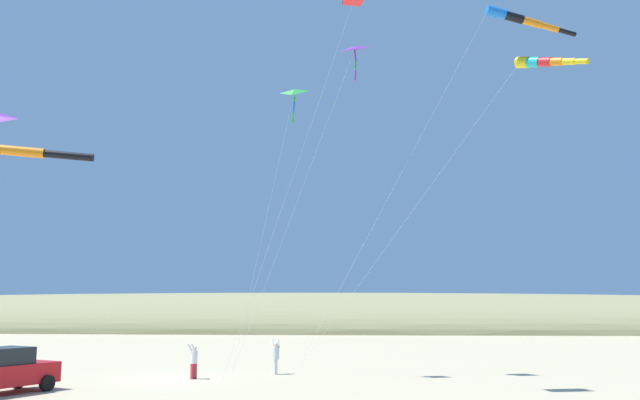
# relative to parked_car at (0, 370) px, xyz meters

# --- Properties ---
(ground_plane) EXTENTS (600.00, 600.00, 0.00)m
(ground_plane) POSITION_rel_parked_car_xyz_m (-5.60, 5.38, -0.95)
(ground_plane) COLOR #C6B58C
(dune_ridge_grassy) EXTENTS (28.00, 240.00, 9.60)m
(dune_ridge_grassy) POSITION_rel_parked_car_xyz_m (-60.60, 5.38, -0.95)
(dune_ridge_grassy) COLOR #938E60
(dune_ridge_grassy) RESTS_ON ground_plane
(parked_car) EXTENTS (4.68, 3.49, 1.85)m
(parked_car) POSITION_rel_parked_car_xyz_m (0.00, 0.00, 0.00)
(parked_car) COLOR red
(parked_car) RESTS_ON ground_plane
(person_adult_flyer) EXTENTS (0.59, 0.49, 1.76)m
(person_adult_flyer) POSITION_rel_parked_car_xyz_m (-7.97, 10.20, 0.01)
(person_adult_flyer) COLOR silver
(person_adult_flyer) RESTS_ON ground_plane
(person_child_green_jacket) EXTENTS (0.62, 0.60, 1.72)m
(person_child_green_jacket) POSITION_rel_parked_car_xyz_m (-5.67, 6.50, -0.02)
(person_child_green_jacket) COLOR #B72833
(person_child_green_jacket) RESTS_ON ground_plane
(kite_delta_white_trailing) EXTENTS (1.57, 7.25, 17.43)m
(kite_delta_white_trailing) POSITION_rel_parked_car_xyz_m (-7.25, 14.38, 16.13)
(kite_delta_white_trailing) COLOR purple
(kite_delta_white_trailing) RESTS_ON ground_plane
(kite_windsock_checkered_midright) EXTENTS (1.61, 15.58, 19.76)m
(kite_windsock_checkered_midright) POSITION_rel_parked_car_xyz_m (-8.37, 23.44, 18.14)
(kite_windsock_checkered_midright) COLOR blue
(kite_windsock_checkered_midright) RESTS_ON ground_plane
(kite_delta_green_low_center) EXTENTS (3.09, 4.12, 14.80)m
(kite_delta_green_low_center) POSITION_rel_parked_car_xyz_m (-6.21, 11.23, 13.45)
(kite_delta_green_low_center) COLOR green
(kite_delta_green_low_center) RESTS_ON ground_plane
(kite_windsock_magenta_far_left) EXTENTS (4.98, 15.17, 17.07)m
(kite_windsock_magenta_far_left) POSITION_rel_parked_car_xyz_m (-7.78, 24.37, 15.41)
(kite_windsock_magenta_far_left) COLOR yellow
(kite_windsock_magenta_far_left) RESTS_ON ground_plane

